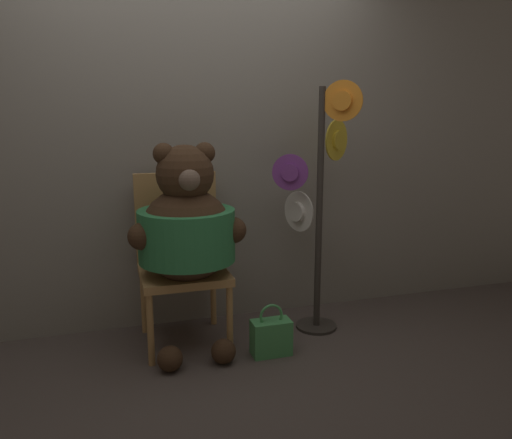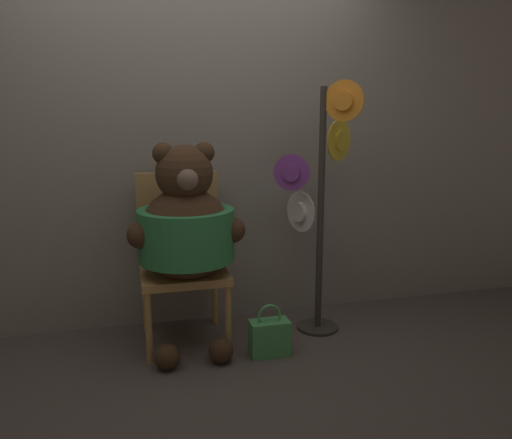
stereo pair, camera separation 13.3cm
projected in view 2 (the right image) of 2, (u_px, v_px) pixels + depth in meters
The scene contains 6 objects.
ground_plane at pixel (207, 350), 3.13m from camera, with size 14.00×14.00×0.00m, color #4C423D.
wall_back at pixel (190, 134), 3.40m from camera, with size 8.00×0.10×2.65m.
chair at pixel (181, 253), 3.24m from camera, with size 0.54×0.54×1.08m.
teddy_bear at pixel (186, 229), 3.02m from camera, with size 0.71×0.63×1.29m.
hat_display_rack at pixel (319, 199), 3.32m from camera, with size 0.56×0.49×1.66m.
handbag_on_ground at pixel (269, 337), 3.06m from camera, with size 0.24×0.13×0.33m.
Camera 2 is at (-0.43, -2.88, 1.45)m, focal length 35.00 mm.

